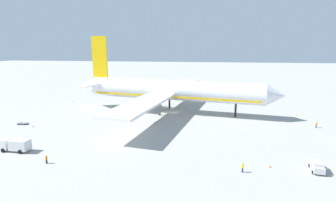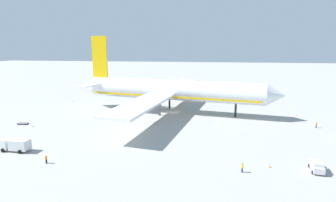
{
  "view_description": "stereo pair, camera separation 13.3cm",
  "coord_description": "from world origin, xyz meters",
  "px_view_note": "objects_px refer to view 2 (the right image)",
  "views": [
    {
      "loc": [
        11.74,
        -90.16,
        22.68
      ],
      "look_at": [
        -1.23,
        -3.64,
        4.7
      ],
      "focal_mm": 28.67,
      "sensor_mm": 36.0,
      "label": 1
    },
    {
      "loc": [
        11.87,
        -90.14,
        22.68
      ],
      "look_at": [
        -1.23,
        -3.64,
        4.7
      ],
      "focal_mm": 28.67,
      "sensor_mm": 36.0,
      "label": 2
    }
  ],
  "objects_px": {
    "ground_worker_0": "(46,159)",
    "traffic_cone_1": "(283,102)",
    "traffic_cone_2": "(73,101)",
    "traffic_cone_3": "(33,126)",
    "ground_worker_2": "(242,168)",
    "service_van": "(317,166)",
    "baggage_cart_0": "(23,123)",
    "airliner": "(170,90)",
    "traffic_cone_0": "(297,115)",
    "ground_worker_1": "(316,125)",
    "service_truck_1": "(15,144)",
    "traffic_cone_4": "(270,166)"
  },
  "relations": [
    {
      "from": "baggage_cart_0",
      "to": "traffic_cone_3",
      "type": "relative_size",
      "value": 6.47
    },
    {
      "from": "ground_worker_0",
      "to": "traffic_cone_4",
      "type": "distance_m",
      "value": 43.38
    },
    {
      "from": "baggage_cart_0",
      "to": "ground_worker_0",
      "type": "relative_size",
      "value": 2.08
    },
    {
      "from": "traffic_cone_1",
      "to": "traffic_cone_0",
      "type": "bearing_deg",
      "value": -92.48
    },
    {
      "from": "ground_worker_2",
      "to": "traffic_cone_4",
      "type": "relative_size",
      "value": 3.19
    },
    {
      "from": "traffic_cone_1",
      "to": "traffic_cone_2",
      "type": "xyz_separation_m",
      "value": [
        -85.46,
        -11.14,
        0.0
      ]
    },
    {
      "from": "ground_worker_0",
      "to": "traffic_cone_0",
      "type": "relative_size",
      "value": 3.11
    },
    {
      "from": "traffic_cone_1",
      "to": "traffic_cone_2",
      "type": "bearing_deg",
      "value": -172.58
    },
    {
      "from": "service_van",
      "to": "ground_worker_1",
      "type": "xyz_separation_m",
      "value": [
        10.3,
        28.68,
        -0.12
      ]
    },
    {
      "from": "service_van",
      "to": "traffic_cone_2",
      "type": "relative_size",
      "value": 8.44
    },
    {
      "from": "traffic_cone_2",
      "to": "traffic_cone_3",
      "type": "bearing_deg",
      "value": -80.24
    },
    {
      "from": "ground_worker_0",
      "to": "traffic_cone_1",
      "type": "height_order",
      "value": "ground_worker_0"
    },
    {
      "from": "ground_worker_0",
      "to": "traffic_cone_1",
      "type": "bearing_deg",
      "value": 47.77
    },
    {
      "from": "ground_worker_0",
      "to": "ground_worker_2",
      "type": "distance_m",
      "value": 37.72
    },
    {
      "from": "ground_worker_0",
      "to": "ground_worker_2",
      "type": "relative_size",
      "value": 0.97
    },
    {
      "from": "ground_worker_0",
      "to": "ground_worker_1",
      "type": "height_order",
      "value": "ground_worker_1"
    },
    {
      "from": "service_truck_1",
      "to": "traffic_cone_0",
      "type": "distance_m",
      "value": 82.21
    },
    {
      "from": "ground_worker_0",
      "to": "traffic_cone_0",
      "type": "height_order",
      "value": "ground_worker_0"
    },
    {
      "from": "airliner",
      "to": "service_truck_1",
      "type": "height_order",
      "value": "airliner"
    },
    {
      "from": "ground_worker_2",
      "to": "traffic_cone_3",
      "type": "relative_size",
      "value": 3.19
    },
    {
      "from": "service_van",
      "to": "ground_worker_1",
      "type": "height_order",
      "value": "service_van"
    },
    {
      "from": "ground_worker_1",
      "to": "traffic_cone_4",
      "type": "height_order",
      "value": "ground_worker_1"
    },
    {
      "from": "service_truck_1",
      "to": "traffic_cone_2",
      "type": "distance_m",
      "value": 53.44
    },
    {
      "from": "ground_worker_1",
      "to": "service_van",
      "type": "bearing_deg",
      "value": -109.76
    },
    {
      "from": "baggage_cart_0",
      "to": "traffic_cone_3",
      "type": "height_order",
      "value": "traffic_cone_3"
    },
    {
      "from": "airliner",
      "to": "baggage_cart_0",
      "type": "distance_m",
      "value": 46.55
    },
    {
      "from": "traffic_cone_1",
      "to": "service_truck_1",
      "type": "bearing_deg",
      "value": -138.82
    },
    {
      "from": "traffic_cone_0",
      "to": "traffic_cone_2",
      "type": "xyz_separation_m",
      "value": [
        -84.54,
        9.98,
        0.0
      ]
    },
    {
      "from": "service_van",
      "to": "ground_worker_1",
      "type": "distance_m",
      "value": 30.48
    },
    {
      "from": "airliner",
      "to": "ground_worker_0",
      "type": "distance_m",
      "value": 49.13
    },
    {
      "from": "traffic_cone_0",
      "to": "traffic_cone_3",
      "type": "relative_size",
      "value": 1.0
    },
    {
      "from": "ground_worker_2",
      "to": "traffic_cone_3",
      "type": "xyz_separation_m",
      "value": [
        -55.82,
        19.94,
        -0.62
      ]
    },
    {
      "from": "service_van",
      "to": "traffic_cone_1",
      "type": "relative_size",
      "value": 8.44
    },
    {
      "from": "ground_worker_2",
      "to": "traffic_cone_3",
      "type": "distance_m",
      "value": 59.28
    },
    {
      "from": "ground_worker_1",
      "to": "ground_worker_0",
      "type": "bearing_deg",
      "value": -151.78
    },
    {
      "from": "traffic_cone_2",
      "to": "traffic_cone_3",
      "type": "distance_m",
      "value": 35.16
    },
    {
      "from": "airliner",
      "to": "ground_worker_2",
      "type": "bearing_deg",
      "value": -65.52
    },
    {
      "from": "airliner",
      "to": "traffic_cone_0",
      "type": "relative_size",
      "value": 134.01
    },
    {
      "from": "ground_worker_0",
      "to": "ground_worker_1",
      "type": "distance_m",
      "value": 69.92
    },
    {
      "from": "traffic_cone_1",
      "to": "traffic_cone_4",
      "type": "height_order",
      "value": "same"
    },
    {
      "from": "service_van",
      "to": "traffic_cone_1",
      "type": "distance_m",
      "value": 64.02
    },
    {
      "from": "ground_worker_2",
      "to": "service_van",
      "type": "bearing_deg",
      "value": 10.43
    },
    {
      "from": "traffic_cone_2",
      "to": "traffic_cone_3",
      "type": "height_order",
      "value": "same"
    },
    {
      "from": "traffic_cone_1",
      "to": "traffic_cone_3",
      "type": "height_order",
      "value": "same"
    },
    {
      "from": "ground_worker_1",
      "to": "airliner",
      "type": "bearing_deg",
      "value": 164.42
    },
    {
      "from": "traffic_cone_1",
      "to": "traffic_cone_3",
      "type": "xyz_separation_m",
      "value": [
        -79.5,
        -45.78,
        0.0
      ]
    },
    {
      "from": "service_truck_1",
      "to": "ground_worker_1",
      "type": "xyz_separation_m",
      "value": [
        72.02,
        28.24,
        -0.63
      ]
    },
    {
      "from": "traffic_cone_2",
      "to": "traffic_cone_4",
      "type": "xyz_separation_m",
      "value": [
        67.23,
        -51.78,
        0.0
      ]
    },
    {
      "from": "baggage_cart_0",
      "to": "ground_worker_2",
      "type": "relative_size",
      "value": 2.03
    },
    {
      "from": "service_van",
      "to": "traffic_cone_0",
      "type": "xyz_separation_m",
      "value": [
        9.13,
        42.11,
        -0.76
      ]
    }
  ]
}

